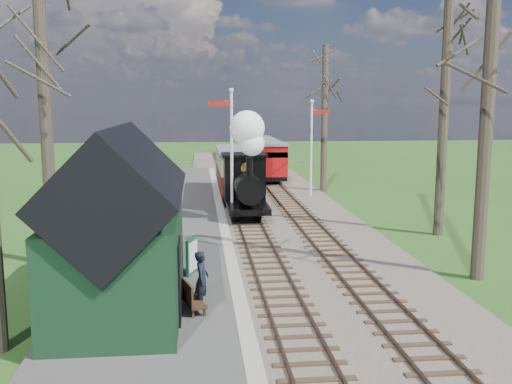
# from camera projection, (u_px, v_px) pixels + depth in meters

# --- Properties ---
(ground) EXTENTS (140.00, 140.00, 0.00)m
(ground) POSITION_uv_depth(u_px,v_px,m) (314.00, 378.00, 11.59)
(ground) COLOR #2D591B
(ground) RESTS_ON ground
(distant_hills) EXTENTS (114.40, 48.00, 22.02)m
(distant_hills) POSITION_uv_depth(u_px,v_px,m) (227.00, 264.00, 77.52)
(distant_hills) COLOR #385B23
(distant_hills) RESTS_ON ground
(ballast_bed) EXTENTS (8.00, 60.00, 0.10)m
(ballast_bed) POSITION_uv_depth(u_px,v_px,m) (260.00, 197.00, 33.34)
(ballast_bed) COLOR brown
(ballast_bed) RESTS_ON ground
(track_near) EXTENTS (1.60, 60.00, 0.15)m
(track_near) POSITION_uv_depth(u_px,v_px,m) (238.00, 197.00, 33.20)
(track_near) COLOR brown
(track_near) RESTS_ON ground
(track_far) EXTENTS (1.60, 60.00, 0.15)m
(track_far) POSITION_uv_depth(u_px,v_px,m) (282.00, 196.00, 33.46)
(track_far) COLOR brown
(track_far) RESTS_ON ground
(platform) EXTENTS (5.00, 44.00, 0.20)m
(platform) POSITION_uv_depth(u_px,v_px,m) (171.00, 228.00, 24.98)
(platform) COLOR #474442
(platform) RESTS_ON ground
(coping_strip) EXTENTS (0.40, 44.00, 0.21)m
(coping_strip) POSITION_uv_depth(u_px,v_px,m) (224.00, 227.00, 25.21)
(coping_strip) COLOR #B2AD9E
(coping_strip) RESTS_ON ground
(station_shed) EXTENTS (3.25, 6.30, 4.78)m
(station_shed) POSITION_uv_depth(u_px,v_px,m) (121.00, 231.00, 14.74)
(station_shed) COLOR black
(station_shed) RESTS_ON platform
(semaphore_near) EXTENTS (1.22, 0.24, 6.22)m
(semaphore_near) POSITION_uv_depth(u_px,v_px,m) (230.00, 144.00, 26.68)
(semaphore_near) COLOR silver
(semaphore_near) RESTS_ON ground
(semaphore_far) EXTENTS (1.22, 0.24, 5.72)m
(semaphore_far) POSITION_uv_depth(u_px,v_px,m) (313.00, 141.00, 33.13)
(semaphore_far) COLOR silver
(semaphore_far) RESTS_ON ground
(bare_trees) EXTENTS (15.51, 22.39, 12.00)m
(bare_trees) POSITION_uv_depth(u_px,v_px,m) (296.00, 112.00, 20.84)
(bare_trees) COLOR #382D23
(bare_trees) RESTS_ON ground
(fence_line) EXTENTS (12.60, 0.08, 1.00)m
(fence_line) POSITION_uv_depth(u_px,v_px,m) (230.00, 164.00, 46.91)
(fence_line) COLOR slate
(fence_line) RESTS_ON ground
(locomotive) EXTENTS (2.00, 4.67, 5.01)m
(locomotive) POSITION_uv_depth(u_px,v_px,m) (246.00, 172.00, 27.05)
(locomotive) COLOR black
(locomotive) RESTS_ON ground
(coach) EXTENTS (2.34, 8.01, 2.46)m
(coach) POSITION_uv_depth(u_px,v_px,m) (238.00, 170.00, 33.11)
(coach) COLOR black
(coach) RESTS_ON ground
(red_carriage_a) EXTENTS (2.14, 5.29, 2.25)m
(red_carriage_a) POSITION_uv_depth(u_px,v_px,m) (268.00, 160.00, 39.88)
(red_carriage_a) COLOR black
(red_carriage_a) RESTS_ON ground
(red_carriage_b) EXTENTS (2.14, 5.29, 2.25)m
(red_carriage_b) POSITION_uv_depth(u_px,v_px,m) (260.00, 153.00, 45.29)
(red_carriage_b) COLOR black
(red_carriage_b) RESTS_ON ground
(sign_board) EXTENTS (0.37, 0.76, 1.16)m
(sign_board) POSITION_uv_depth(u_px,v_px,m) (192.00, 256.00, 17.90)
(sign_board) COLOR #104B2C
(sign_board) RESTS_ON platform
(bench) EXTENTS (0.78, 1.47, 0.81)m
(bench) POSITION_uv_depth(u_px,v_px,m) (188.00, 295.00, 14.87)
(bench) COLOR #422917
(bench) RESTS_ON platform
(person) EXTENTS (0.46, 0.62, 1.53)m
(person) POSITION_uv_depth(u_px,v_px,m) (202.00, 280.00, 14.92)
(person) COLOR black
(person) RESTS_ON platform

